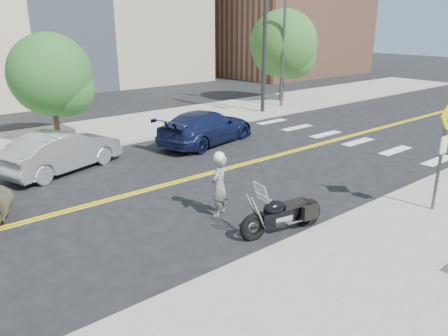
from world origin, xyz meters
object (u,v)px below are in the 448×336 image
pedestrian_sign (444,142)px  motorcycle (283,206)px  parked_car_blue (206,127)px  motorcyclist (219,184)px  parked_car_silver (62,151)px

pedestrian_sign → motorcycle: bearing=154.3°
pedestrian_sign → parked_car_blue: (-0.26, 9.43, -1.27)m
pedestrian_sign → motorcycle: (-3.79, 1.82, -1.28)m
motorcyclist → parked_car_silver: size_ratio=0.41×
pedestrian_sign → parked_car_blue: bearing=91.6°
pedestrian_sign → motorcyclist: 5.71m
motorcyclist → pedestrian_sign: bearing=116.8°
pedestrian_sign → parked_car_blue: size_ratio=0.63×
motorcycle → parked_car_blue: size_ratio=0.47×
pedestrian_sign → motorcyclist: pedestrian_sign is taller
motorcyclist → parked_car_silver: 6.43m
motorcyclist → parked_car_blue: size_ratio=0.36×
pedestrian_sign → parked_car_silver: (-6.15, 9.71, -1.27)m
motorcycle → parked_car_silver: 8.23m
pedestrian_sign → motorcyclist: bearing=140.9°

